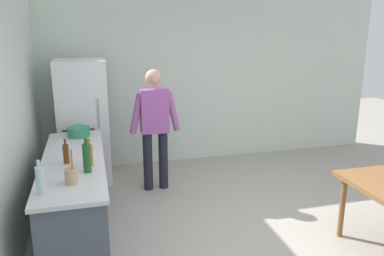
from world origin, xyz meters
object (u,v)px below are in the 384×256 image
(utensil_jar, at_px, (71,175))
(bottle_wine_green, at_px, (87,158))
(person, at_px, (155,122))
(bottle_water_clear, at_px, (40,180))
(refrigerator, at_px, (84,122))
(cooking_pot, at_px, (79,132))
(bottle_oil_amber, at_px, (90,155))
(bottle_beer_brown, at_px, (66,153))

(utensil_jar, distance_m, bottle_wine_green, 0.30)
(person, height_order, bottle_water_clear, person)
(refrigerator, distance_m, person, 1.10)
(refrigerator, height_order, bottle_wine_green, refrigerator)
(cooking_pot, bearing_deg, bottle_water_clear, -99.11)
(utensil_jar, xyz_separation_m, bottle_water_clear, (-0.24, -0.16, 0.05))
(cooking_pot, distance_m, bottle_oil_amber, 1.14)
(utensil_jar, bearing_deg, bottle_oil_amber, 68.50)
(cooking_pot, bearing_deg, person, 9.08)
(bottle_water_clear, distance_m, bottle_oil_amber, 0.71)
(bottle_oil_amber, bearing_deg, person, 55.88)
(cooking_pot, height_order, bottle_oil_amber, bottle_oil_amber)
(person, xyz_separation_m, cooking_pot, (-1.00, -0.16, -0.02))
(refrigerator, relative_size, bottle_beer_brown, 6.92)
(bottle_water_clear, relative_size, bottle_wine_green, 0.88)
(cooking_pot, height_order, bottle_water_clear, bottle_water_clear)
(bottle_oil_amber, relative_size, bottle_beer_brown, 1.08)
(cooking_pot, bearing_deg, bottle_oil_amber, -83.42)
(cooking_pot, height_order, utensil_jar, utensil_jar)
(bottle_water_clear, xyz_separation_m, bottle_oil_amber, (0.40, 0.58, -0.01))
(refrigerator, height_order, bottle_oil_amber, refrigerator)
(bottle_water_clear, relative_size, bottle_beer_brown, 1.15)
(person, distance_m, bottle_water_clear, 2.26)
(utensil_jar, height_order, bottle_water_clear, utensil_jar)
(cooking_pot, distance_m, bottle_wine_green, 1.30)
(refrigerator, bearing_deg, bottle_oil_amber, -87.59)
(person, relative_size, bottle_water_clear, 5.67)
(utensil_jar, relative_size, bottle_water_clear, 1.07)
(utensil_jar, relative_size, bottle_wine_green, 0.94)
(utensil_jar, distance_m, bottle_beer_brown, 0.56)
(person, xyz_separation_m, utensil_jar, (-1.04, -1.71, 0.00))
(bottle_water_clear, bearing_deg, cooking_pot, 80.89)
(utensil_jar, bearing_deg, bottle_water_clear, -146.55)
(refrigerator, distance_m, bottle_wine_green, 2.02)
(person, distance_m, bottle_oil_amber, 1.56)
(utensil_jar, distance_m, bottle_water_clear, 0.29)
(bottle_wine_green, distance_m, bottle_oil_amber, 0.17)
(bottle_water_clear, bearing_deg, bottle_oil_amber, 55.10)
(bottle_wine_green, bearing_deg, bottle_beer_brown, 124.05)
(refrigerator, xyz_separation_m, bottle_wine_green, (0.05, -2.01, 0.15))
(bottle_oil_amber, distance_m, bottle_beer_brown, 0.27)
(person, height_order, bottle_beer_brown, person)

